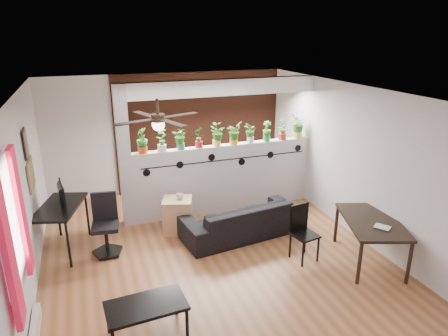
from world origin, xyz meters
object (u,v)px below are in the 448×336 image
Objects in this scene: potted_plant_9 at (298,126)px; folding_chair at (302,227)px; ceiling_fan at (158,121)px; potted_plant_2 at (180,138)px; potted_plant_6 at (251,132)px; cube_shelf at (178,215)px; office_chair at (106,228)px; computer_desk at (60,210)px; coffee_table at (146,308)px; potted_plant_8 at (283,128)px; potted_plant_3 at (199,136)px; potted_plant_5 at (234,133)px; cup at (180,196)px; potted_plant_1 at (162,139)px; potted_plant_4 at (217,134)px; dining_table at (372,224)px; sofa at (241,220)px; potted_plant_7 at (267,131)px; potted_plant_0 at (142,140)px.

potted_plant_9 is 0.53× the size of folding_chair.
ceiling_fan reaches higher than potted_plant_2.
potted_plant_6 is 0.63× the size of cube_shelf.
potted_plant_2 is at bearing 31.54° from office_chair.
computer_desk is 2.61m from coffee_table.
potted_plant_8 is 2.47m from folding_chair.
potted_plant_5 is at bearing -0.00° from potted_plant_3.
potted_plant_8 is 0.46× the size of coffee_table.
computer_desk is 3.84m from folding_chair.
potted_plant_3 is 3.26× the size of cup.
cube_shelf is at bearing 68.32° from ceiling_fan.
potted_plant_9 is at bearing 13.09° from office_chair.
potted_plant_6 is 0.44× the size of folding_chair.
potted_plant_2 is at bearing 0.00° from potted_plant_1.
ceiling_fan is 2.73× the size of potted_plant_8.
office_chair is 1.03× the size of coffee_table.
cup is 1.37m from office_chair.
potted_plant_6 is (0.70, -0.00, -0.02)m from potted_plant_4.
potted_plant_1 is 1.10m from cup.
computer_desk is at bearing 156.51° from dining_table.
sofa is (-1.68, -1.11, -1.31)m from potted_plant_9.
potted_plant_2 is 1.40m from potted_plant_6.
cube_shelf is 2.24m from folding_chair.
potted_plant_3 reaches higher than cube_shelf.
potted_plant_7 is at bearing 80.00° from folding_chair.
folding_chair is at bearing -45.46° from potted_plant_0.
potted_plant_4 is 1.08× the size of potted_plant_7.
potted_plant_7 is 0.44× the size of folding_chair.
potted_plant_4 is 0.99× the size of potted_plant_5.
potted_plant_7 is 0.83× the size of potted_plant_9.
computer_desk is at bearing -161.18° from cube_shelf.
potted_plant_8 is at bearing 32.47° from ceiling_fan.
cube_shelf is 0.36m from cup.
potted_plant_0 is (0.02, 1.80, -0.72)m from ceiling_fan.
cube_shelf is (-1.02, 0.52, 0.02)m from sofa.
potted_plant_7 is 0.91× the size of potted_plant_8.
potted_plant_7 is at bearing 0.00° from potted_plant_2.
cube_shelf is at bearing -165.78° from potted_plant_8.
cube_shelf is (-2.70, -0.60, -1.29)m from potted_plant_9.
potted_plant_5 is at bearing -0.00° from potted_plant_1.
potted_plant_0 is 1.76m from potted_plant_5.
potted_plant_3 is 1.76m from potted_plant_8.
potted_plant_5 is 1.91m from cube_shelf.
potted_plant_3 is 3.38m from dining_table.
potted_plant_0 is at bearing 180.00° from potted_plant_6.
potted_plant_5 is at bearing 45.39° from ceiling_fan.
potted_plant_1 is 2.11m from potted_plant_7.
potted_plant_2 is 2.11m from potted_plant_8.
potted_plant_1 is at bearing 104.84° from cup.
ceiling_fan is at bearing -39.37° from computer_desk.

